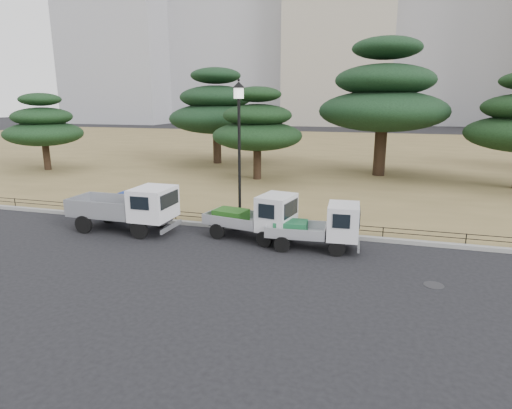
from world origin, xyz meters
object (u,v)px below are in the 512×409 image
(truck_large, at_px, (128,206))
(tarp_pile, at_px, (126,205))
(street_lamp, at_px, (239,130))
(truck_kei_front, at_px, (256,216))
(truck_kei_rear, at_px, (320,226))

(truck_large, relative_size, tarp_pile, 2.61)
(street_lamp, xyz_separation_m, tarp_pile, (-5.61, -0.04, -3.59))
(truck_kei_front, relative_size, truck_kei_rear, 1.10)
(truck_kei_front, relative_size, street_lamp, 0.63)
(truck_large, bearing_deg, tarp_pile, 126.19)
(truck_kei_rear, height_order, tarp_pile, truck_kei_rear)
(street_lamp, distance_m, tarp_pile, 6.66)
(truck_large, distance_m, truck_kei_rear, 8.04)
(truck_kei_rear, bearing_deg, truck_kei_front, 166.45)
(street_lamp, height_order, tarp_pile, street_lamp)
(truck_kei_front, bearing_deg, truck_large, -164.18)
(truck_kei_front, bearing_deg, truck_kei_rear, 0.81)
(truck_kei_front, bearing_deg, tarp_pile, 179.68)
(truck_kei_rear, bearing_deg, street_lamp, 150.36)
(truck_kei_rear, distance_m, street_lamp, 5.32)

